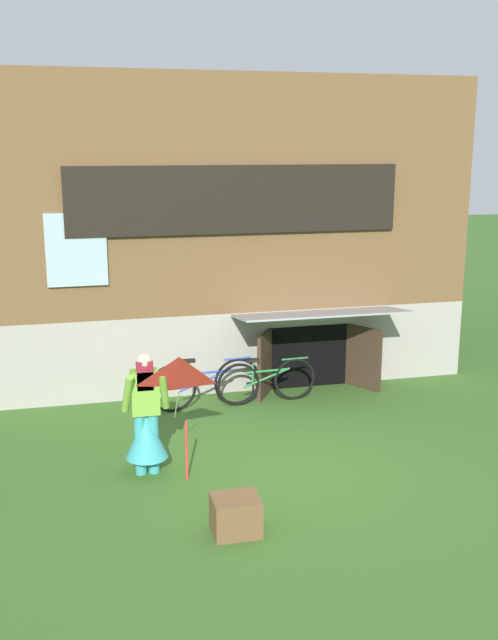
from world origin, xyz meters
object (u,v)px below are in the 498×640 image
bicycle_green (267,381)px  person (146,424)px  bicycle_blue (205,384)px  wooden_crate (236,515)px  kite (180,387)px

bicycle_green → person: bearing=-138.0°
bicycle_blue → bicycle_green: bearing=-3.2°
person → bicycle_blue: 2.39m
bicycle_blue → wooden_crate: (-0.36, -3.76, -0.19)m
person → bicycle_blue: (1.12, 2.10, -0.26)m
kite → bicycle_green: size_ratio=0.96×
kite → bicycle_blue: 2.81m
kite → bicycle_green: (1.74, 2.60, -0.89)m
person → bicycle_green: person is taller
person → wooden_crate: size_ratio=3.13×
person → bicycle_blue: person is taller
bicycle_green → bicycle_blue: (-0.99, -0.03, 0.03)m
person → wooden_crate: 1.88m
bicycle_blue → wooden_crate: bicycle_blue is taller
bicycle_green → bicycle_blue: 0.99m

